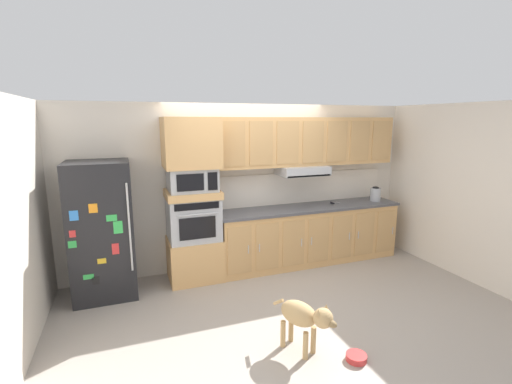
% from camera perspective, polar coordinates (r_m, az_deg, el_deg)
% --- Properties ---
extents(ground_plane, '(9.60, 9.60, 0.00)m').
position_cam_1_polar(ground_plane, '(5.03, 2.75, -15.31)').
color(ground_plane, '#9E9389').
extents(back_kitchen_wall, '(6.20, 0.12, 2.50)m').
position_cam_1_polar(back_kitchen_wall, '(5.63, -1.56, 1.03)').
color(back_kitchen_wall, beige).
rests_on(back_kitchen_wall, ground).
extents(side_panel_left, '(0.12, 7.10, 2.50)m').
position_cam_1_polar(side_panel_left, '(4.37, -33.25, -3.88)').
color(side_panel_left, beige).
rests_on(side_panel_left, ground).
extents(side_panel_right, '(0.12, 7.10, 2.50)m').
position_cam_1_polar(side_panel_right, '(6.25, 27.22, 0.81)').
color(side_panel_right, silver).
rests_on(side_panel_right, ground).
extents(refrigerator, '(0.76, 0.73, 1.76)m').
position_cam_1_polar(refrigerator, '(5.02, -23.25, -5.54)').
color(refrigerator, black).
rests_on(refrigerator, ground).
extents(oven_base_cabinet, '(0.74, 0.62, 0.60)m').
position_cam_1_polar(oven_base_cabinet, '(5.33, -9.69, -10.36)').
color(oven_base_cabinet, tan).
rests_on(oven_base_cabinet, ground).
extents(built_in_oven, '(0.70, 0.62, 0.60)m').
position_cam_1_polar(built_in_oven, '(5.14, -9.91, -4.14)').
color(built_in_oven, '#A8AAAF').
rests_on(built_in_oven, oven_base_cabinet).
extents(appliance_mid_shelf, '(0.74, 0.62, 0.10)m').
position_cam_1_polar(appliance_mid_shelf, '(5.06, -10.05, -0.31)').
color(appliance_mid_shelf, tan).
rests_on(appliance_mid_shelf, built_in_oven).
extents(microwave, '(0.64, 0.54, 0.32)m').
position_cam_1_polar(microwave, '(5.02, -10.13, 2.03)').
color(microwave, '#A8AAAF').
rests_on(microwave, appliance_mid_shelf).
extents(appliance_upper_cabinet, '(0.74, 0.62, 0.68)m').
position_cam_1_polar(appliance_upper_cabinet, '(4.97, -10.34, 7.73)').
color(appliance_upper_cabinet, tan).
rests_on(appliance_upper_cabinet, microwave).
extents(lower_cabinet_run, '(2.96, 0.63, 0.88)m').
position_cam_1_polar(lower_cabinet_run, '(5.87, 8.40, -6.80)').
color(lower_cabinet_run, tan).
rests_on(lower_cabinet_run, ground).
extents(countertop_slab, '(3.00, 0.64, 0.04)m').
position_cam_1_polar(countertop_slab, '(5.75, 8.51, -2.43)').
color(countertop_slab, '#4C4C51').
rests_on(countertop_slab, lower_cabinet_run).
extents(backsplash_panel, '(3.00, 0.02, 0.50)m').
position_cam_1_polar(backsplash_panel, '(5.94, 7.26, 0.71)').
color(backsplash_panel, silver).
rests_on(backsplash_panel, countertop_slab).
extents(upper_cabinet_with_hood, '(2.96, 0.48, 0.88)m').
position_cam_1_polar(upper_cabinet_with_hood, '(5.70, 8.15, 7.66)').
color(upper_cabinet_with_hood, tan).
rests_on(upper_cabinet_with_hood, backsplash_panel).
extents(screwdriver, '(0.13, 0.12, 0.03)m').
position_cam_1_polar(screwdriver, '(5.98, 12.11, -1.70)').
color(screwdriver, black).
rests_on(screwdriver, countertop_slab).
extents(electric_kettle, '(0.17, 0.17, 0.24)m').
position_cam_1_polar(electric_kettle, '(6.35, 18.43, -0.35)').
color(electric_kettle, '#A8AAAF').
rests_on(electric_kettle, countertop_slab).
extents(dog, '(0.41, 0.70, 0.57)m').
position_cam_1_polar(dog, '(3.71, 7.61, -19.01)').
color(dog, tan).
rests_on(dog, ground).
extents(dog_food_bowl, '(0.20, 0.20, 0.06)m').
position_cam_1_polar(dog_food_bowl, '(3.90, 15.65, -23.94)').
color(dog_food_bowl, red).
rests_on(dog_food_bowl, ground).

